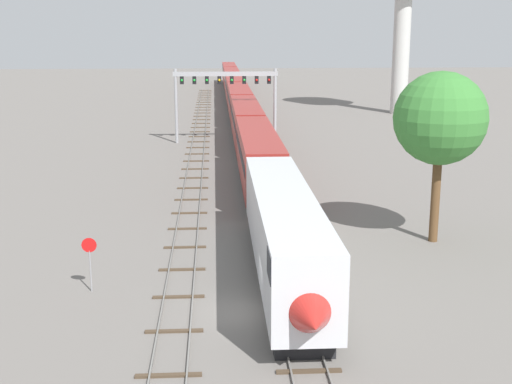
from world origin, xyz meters
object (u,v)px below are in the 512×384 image
object	(u,v)px
passenger_train	(239,102)
trackside_tree_left	(440,119)
stop_sign	(90,257)
signal_gantry	(226,88)

from	to	relation	value
passenger_train	trackside_tree_left	xyz separation A→B (m)	(10.16, -58.86, 5.17)
passenger_train	stop_sign	world-z (taller)	passenger_train
signal_gantry	trackside_tree_left	bearing A→B (deg)	-72.40
signal_gantry	trackside_tree_left	xyz separation A→B (m)	(12.41, -39.12, 1.41)
stop_sign	signal_gantry	bearing A→B (deg)	80.54
trackside_tree_left	passenger_train	bearing A→B (deg)	99.80
passenger_train	signal_gantry	world-z (taller)	signal_gantry
signal_gantry	trackside_tree_left	world-z (taller)	trackside_tree_left
signal_gantry	passenger_train	bearing A→B (deg)	83.50
stop_sign	trackside_tree_left	xyz separation A→B (m)	(20.16, 7.36, 5.91)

